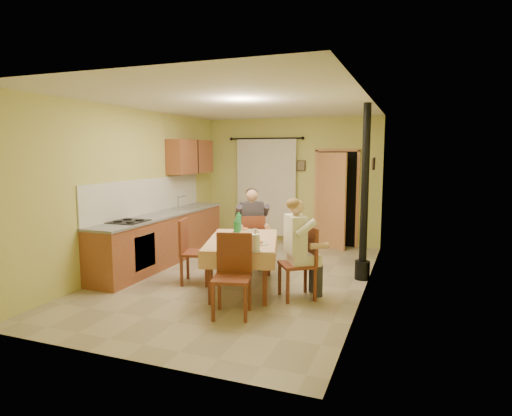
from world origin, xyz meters
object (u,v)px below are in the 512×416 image
at_px(chair_far, 252,252).
at_px(chair_right, 298,278).
at_px(stove_flue, 364,217).
at_px(dining_table, 243,264).
at_px(chair_left, 196,265).
at_px(man_right, 298,237).
at_px(man_far, 252,219).
at_px(chair_near, 232,293).

distance_m(chair_far, chair_right, 1.67).
distance_m(chair_right, stove_flue, 1.62).
height_order(dining_table, chair_far, chair_far).
xyz_separation_m(chair_right, chair_left, (-1.69, 0.11, -0.00)).
bearing_deg(man_right, chair_right, -90.00).
height_order(dining_table, man_right, man_right).
relative_size(chair_right, man_right, 0.73).
bearing_deg(dining_table, man_far, 87.01).
xyz_separation_m(chair_near, man_right, (0.60, 0.92, 0.59)).
bearing_deg(man_right, chair_far, 9.53).
relative_size(chair_near, man_far, 0.74).
xyz_separation_m(dining_table, chair_left, (-0.80, 0.00, -0.09)).
distance_m(man_far, stove_flue, 1.91).
bearing_deg(chair_near, chair_left, -58.19).
height_order(dining_table, chair_right, chair_right).
xyz_separation_m(dining_table, stove_flue, (1.63, 1.12, 0.64)).
distance_m(chair_left, man_right, 1.78).
height_order(chair_near, man_right, man_right).
bearing_deg(man_right, stove_flue, -65.01).
bearing_deg(stove_flue, man_far, -179.57).
distance_m(chair_right, man_right, 0.59).
distance_m(chair_far, chair_left, 1.21).
bearing_deg(man_far, chair_left, -144.38).
height_order(chair_left, stove_flue, stove_flue).
bearing_deg(chair_far, man_right, -75.80).
distance_m(chair_far, chair_near, 2.20).
height_order(chair_near, chair_left, chair_near).
xyz_separation_m(chair_near, chair_right, (0.61, 0.92, -0.00)).
height_order(chair_far, chair_right, chair_right).
xyz_separation_m(dining_table, chair_right, (0.89, -0.11, -0.09)).
bearing_deg(stove_flue, chair_left, -155.27).
distance_m(chair_far, stove_flue, 2.04).
bearing_deg(chair_far, chair_left, -144.90).
bearing_deg(chair_far, chair_near, -104.61).
height_order(chair_near, man_far, man_far).
bearing_deg(dining_table, chair_near, -91.56).
height_order(dining_table, man_far, man_far).
bearing_deg(man_far, chair_right, -75.40).
height_order(man_far, stove_flue, stove_flue).
distance_m(man_far, man_right, 1.68).
distance_m(chair_far, man_right, 1.77).
bearing_deg(stove_flue, man_right, -121.33).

